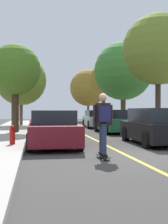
% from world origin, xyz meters
% --- Properties ---
extents(ground, '(80.00, 80.00, 0.00)m').
position_xyz_m(ground, '(0.00, 0.00, 0.00)').
color(ground, '#3D3A38').
extents(center_line, '(0.12, 39.20, 0.01)m').
position_xyz_m(center_line, '(0.00, 4.00, 0.00)').
color(center_line, gold).
rests_on(center_line, ground).
extents(parked_car_left_nearest, '(1.92, 4.01, 1.39)m').
position_xyz_m(parked_car_left_nearest, '(-2.13, 2.62, 0.69)').
color(parked_car_left_nearest, maroon).
rests_on(parked_car_left_nearest, ground).
extents(parked_car_left_near, '(1.98, 4.44, 1.38)m').
position_xyz_m(parked_car_left_near, '(-2.13, 9.37, 0.68)').
color(parked_car_left_near, maroon).
rests_on(parked_car_left_near, ground).
extents(parked_car_right_nearest, '(2.03, 4.17, 1.48)m').
position_xyz_m(parked_car_right_nearest, '(2.13, 2.84, 0.73)').
color(parked_car_right_nearest, black).
rests_on(parked_car_right_nearest, ground).
extents(parked_car_right_near, '(2.06, 4.09, 1.43)m').
position_xyz_m(parked_car_right_near, '(2.13, 8.96, 0.70)').
color(parked_car_right_near, '#1E5B33').
rests_on(parked_car_right_near, ground).
extents(parked_car_right_far, '(1.96, 4.28, 1.40)m').
position_xyz_m(parked_car_right_far, '(2.13, 14.67, 0.68)').
color(parked_car_right_far, '#B7B7BC').
rests_on(parked_car_right_far, ground).
extents(street_tree_left_nearest, '(2.96, 2.96, 5.10)m').
position_xyz_m(street_tree_left_nearest, '(-3.92, 8.89, 3.72)').
color(street_tree_left_nearest, '#3D2D1E').
rests_on(street_tree_left_nearest, sidewalk_left).
extents(street_tree_left_near, '(4.24, 4.24, 5.90)m').
position_xyz_m(street_tree_left_near, '(-3.92, 16.75, 3.92)').
color(street_tree_left_near, brown).
rests_on(street_tree_left_near, sidewalk_left).
extents(street_tree_right_nearest, '(3.93, 3.93, 6.59)m').
position_xyz_m(street_tree_right_nearest, '(3.92, 6.75, 4.75)').
color(street_tree_right_nearest, '#3D2D1E').
rests_on(street_tree_right_nearest, sidewalk_right).
extents(street_tree_right_near, '(4.47, 4.47, 6.50)m').
position_xyz_m(street_tree_right_near, '(3.92, 13.27, 4.39)').
color(street_tree_right_near, '#4C3823').
rests_on(street_tree_right_near, sidewalk_right).
extents(street_tree_right_far, '(2.83, 2.83, 5.76)m').
position_xyz_m(street_tree_right_far, '(3.92, 19.88, 4.44)').
color(street_tree_right_far, '#4C3823').
rests_on(street_tree_right_far, sidewalk_right).
extents(street_tree_right_farthest, '(4.63, 4.63, 6.42)m').
position_xyz_m(street_tree_right_farthest, '(3.92, 28.33, 4.24)').
color(street_tree_right_farthest, '#4C3823').
rests_on(street_tree_right_farthest, sidewalk_right).
extents(fire_hydrant, '(0.20, 0.20, 0.70)m').
position_xyz_m(fire_hydrant, '(-3.63, 2.51, 0.49)').
color(fire_hydrant, '#B2140F').
rests_on(fire_hydrant, sidewalk_left).
extents(skateboard, '(0.24, 0.85, 0.10)m').
position_xyz_m(skateboard, '(-0.88, -0.44, 0.09)').
color(skateboard, black).
rests_on(skateboard, ground).
extents(skateboarder, '(0.58, 0.70, 1.78)m').
position_xyz_m(skateboarder, '(-0.88, -0.47, 1.12)').
color(skateboarder, black).
rests_on(skateboarder, skateboard).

